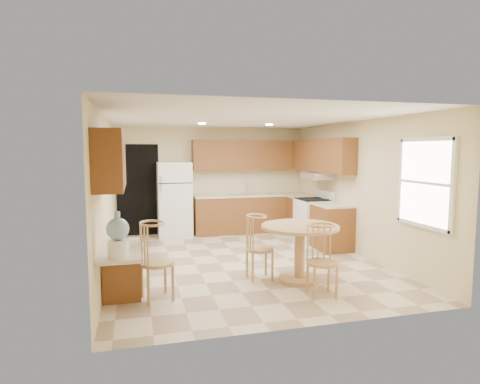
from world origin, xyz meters
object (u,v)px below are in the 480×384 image
object	(u,v)px
chair_table_a	(261,242)
water_crock	(118,237)
stove	(314,219)
chair_table_b	(325,255)
chair_desk	(157,255)
dining_table	(300,245)
refrigerator	(174,199)

from	to	relation	value
chair_table_a	water_crock	world-z (taller)	water_crock
stove	chair_table_a	distance (m)	2.98
chair_table_b	chair_desk	size ratio (longest dim) A/B	0.94
dining_table	chair_table_b	bearing A→B (deg)	-86.14
chair_table_b	chair_desk	bearing A→B (deg)	-4.32
dining_table	chair_desk	xyz separation A→B (m)	(-2.11, -0.30, 0.07)
chair_table_a	chair_desk	world-z (taller)	chair_desk
chair_table_a	chair_table_b	world-z (taller)	chair_table_a
chair_table_a	water_crock	bearing A→B (deg)	-63.14
dining_table	chair_table_b	xyz separation A→B (m)	(0.05, -0.74, 0.03)
stove	chair_desk	size ratio (longest dim) A/B	1.06
refrigerator	stove	world-z (taller)	refrigerator
refrigerator	chair_table_b	xyz separation A→B (m)	(1.56, -4.40, -0.26)
refrigerator	water_crock	world-z (taller)	refrigerator
stove	water_crock	size ratio (longest dim) A/B	2.09
stove	chair_table_b	world-z (taller)	stove
dining_table	chair_desk	bearing A→B (deg)	-171.85
stove	refrigerator	bearing A→B (deg)	157.01
refrigerator	chair_table_a	distance (m)	3.64
dining_table	chair_table_b	size ratio (longest dim) A/B	1.20
water_crock	refrigerator	bearing A→B (deg)	76.92
chair_table_b	chair_desk	world-z (taller)	chair_desk
chair_table_b	refrigerator	bearing A→B (deg)	-63.28
refrigerator	chair_desk	size ratio (longest dim) A/B	1.66
refrigerator	dining_table	size ratio (longest dim) A/B	1.47
chair_table_a	chair_desk	bearing A→B (deg)	-73.69
refrigerator	chair_desk	world-z (taller)	refrigerator
refrigerator	chair_table_b	bearing A→B (deg)	-70.48
stove	chair_desk	bearing A→B (deg)	-141.77
stove	chair_table_b	size ratio (longest dim) A/B	1.13
chair_desk	refrigerator	bearing A→B (deg)	157.78
chair_desk	chair_table_b	bearing A→B (deg)	64.88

